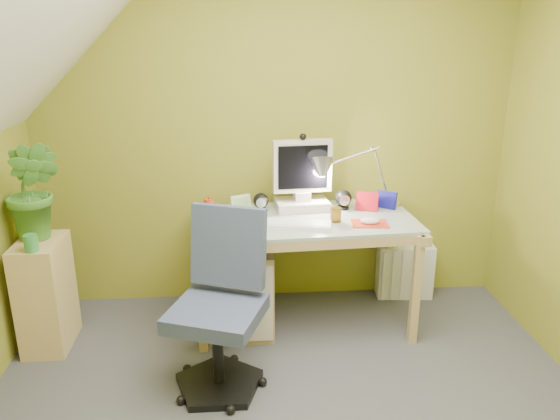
{
  "coord_description": "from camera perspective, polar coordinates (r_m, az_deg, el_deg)",
  "views": [
    {
      "loc": [
        -0.22,
        -2.03,
        1.86
      ],
      "look_at": [
        0.0,
        1.0,
        0.85
      ],
      "focal_mm": 35.0,
      "sensor_mm": 36.0,
      "label": 1
    }
  ],
  "objects": [
    {
      "name": "slope_ceiling",
      "position": [
        2.17,
        -26.31,
        16.3
      ],
      "size": [
        1.1,
        3.2,
        1.1
      ],
      "primitive_type": "cube",
      "color": "white",
      "rests_on": "wall_left"
    },
    {
      "name": "monitor",
      "position": [
        3.52,
        2.35,
        4.19
      ],
      "size": [
        0.4,
        0.26,
        0.53
      ],
      "primitive_type": null,
      "rotation": [
        0.0,
        0.0,
        0.09
      ],
      "color": "beige",
      "rests_on": "desk"
    },
    {
      "name": "desk_lamp",
      "position": [
        3.59,
        9.54,
        4.85
      ],
      "size": [
        0.57,
        0.26,
        0.6
      ],
      "primitive_type": null,
      "rotation": [
        0.0,
        0.0,
        -0.03
      ],
      "color": "#ABABB0",
      "rests_on": "desk"
    },
    {
      "name": "wall_back",
      "position": [
        3.69,
        -0.69,
        8.12
      ],
      "size": [
        3.2,
        0.01,
        2.4
      ],
      "primitive_type": "cube",
      "color": "olive",
      "rests_on": "floor"
    },
    {
      "name": "amber_tumbler",
      "position": [
        3.36,
        5.85,
        -0.49
      ],
      "size": [
        0.08,
        0.08,
        0.09
      ],
      "primitive_type": "cylinder",
      "rotation": [
        0.0,
        0.0,
        0.22
      ],
      "color": "#906315",
      "rests_on": "desk"
    },
    {
      "name": "mouse",
      "position": [
        3.35,
        9.38,
        -1.13
      ],
      "size": [
        0.13,
        0.1,
        0.04
      ],
      "primitive_type": "ellipsoid",
      "rotation": [
        0.0,
        0.0,
        0.24
      ],
      "color": "white",
      "rests_on": "mousepad"
    },
    {
      "name": "keyboard",
      "position": [
        3.28,
        1.53,
        -1.49
      ],
      "size": [
        0.45,
        0.22,
        0.02
      ],
      "primitive_type": "cube",
      "rotation": [
        0.0,
        0.0,
        -0.18
      ],
      "color": "white",
      "rests_on": "desk"
    },
    {
      "name": "radiator",
      "position": [
        4.07,
        12.89,
        -6.2
      ],
      "size": [
        0.4,
        0.19,
        0.39
      ],
      "primitive_type": "cube",
      "rotation": [
        0.0,
        0.0,
        -0.07
      ],
      "color": "white",
      "rests_on": "floor"
    },
    {
      "name": "desk",
      "position": [
        3.56,
        2.54,
        -6.41
      ],
      "size": [
        1.41,
        0.77,
        0.73
      ],
      "primitive_type": null,
      "rotation": [
        0.0,
        0.0,
        0.06
      ],
      "color": "tan",
      "rests_on": "floor"
    },
    {
      "name": "photo_frame_green",
      "position": [
        3.51,
        -4.12,
        0.66
      ],
      "size": [
        0.13,
        0.07,
        0.12
      ],
      "primitive_type": "cube",
      "rotation": [
        0.0,
        0.0,
        0.41
      ],
      "color": "#A0B67D",
      "rests_on": "desk"
    },
    {
      "name": "speaker_left",
      "position": [
        3.54,
        -2.01,
        0.84
      ],
      "size": [
        0.11,
        0.11,
        0.12
      ],
      "primitive_type": null,
      "rotation": [
        0.0,
        0.0,
        -0.08
      ],
      "color": "black",
      "rests_on": "desk"
    },
    {
      "name": "side_ledge",
      "position": [
        3.61,
        -23.27,
        -8.07
      ],
      "size": [
        0.25,
        0.39,
        0.68
      ],
      "primitive_type": "cube",
      "color": "tan",
      "rests_on": "floor"
    },
    {
      "name": "photo_frame_red",
      "position": [
        3.59,
        9.09,
        0.9
      ],
      "size": [
        0.14,
        0.08,
        0.12
      ],
      "primitive_type": "cube",
      "rotation": [
        0.0,
        0.0,
        -0.41
      ],
      "color": "red",
      "rests_on": "desk"
    },
    {
      "name": "candle_cluster",
      "position": [
        3.4,
        -7.48,
        -0.05
      ],
      "size": [
        0.19,
        0.18,
        0.12
      ],
      "primitive_type": null,
      "rotation": [
        0.0,
        0.0,
        0.25
      ],
      "color": "#AA330E",
      "rests_on": "desk"
    },
    {
      "name": "task_chair",
      "position": [
        2.91,
        -6.67,
        -10.48
      ],
      "size": [
        0.66,
        0.66,
        0.93
      ],
      "primitive_type": null,
      "rotation": [
        0.0,
        0.0,
        -0.35
      ],
      "color": "#38425C",
      "rests_on": "floor"
    },
    {
      "name": "mousepad",
      "position": [
        3.36,
        9.36,
        -1.41
      ],
      "size": [
        0.23,
        0.18,
        0.01
      ],
      "primitive_type": "cube",
      "rotation": [
        0.0,
        0.0,
        -0.11
      ],
      "color": "red",
      "rests_on": "desk"
    },
    {
      "name": "green_cup",
      "position": [
        3.33,
        -24.58,
        -3.17
      ],
      "size": [
        0.09,
        0.09,
        0.1
      ],
      "primitive_type": "cylinder",
      "rotation": [
        0.0,
        0.0,
        0.22
      ],
      "color": "#39883D",
      "rests_on": "side_ledge"
    },
    {
      "name": "photo_frame_blue",
      "position": [
        3.66,
        11.08,
        1.06
      ],
      "size": [
        0.12,
        0.1,
        0.11
      ],
      "primitive_type": "cube",
      "rotation": [
        0.0,
        0.0,
        -0.67
      ],
      "color": "navy",
      "rests_on": "desk"
    },
    {
      "name": "speaker_right",
      "position": [
        3.59,
        6.62,
        1.11
      ],
      "size": [
        0.13,
        0.13,
        0.13
      ],
      "primitive_type": null,
      "rotation": [
        0.0,
        0.0,
        0.24
      ],
      "color": "black",
      "rests_on": "desk"
    },
    {
      "name": "potted_plant",
      "position": [
        3.44,
        -24.34,
        1.87
      ],
      "size": [
        0.37,
        0.32,
        0.59
      ],
      "primitive_type": "imported",
      "rotation": [
        0.0,
        0.0,
        -0.2
      ],
      "color": "#42802A",
      "rests_on": "side_ledge"
    }
  ]
}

